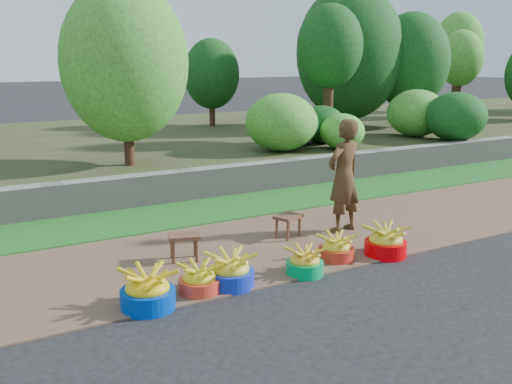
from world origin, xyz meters
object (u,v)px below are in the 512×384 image
basin_a (148,291)px  basin_e (336,249)px  vendor_woman (344,176)px  basin_f (386,242)px  basin_b (199,280)px  stool_left (184,240)px  stool_right (288,220)px  basin_d (305,262)px  basin_c (231,271)px

basin_a → basin_e: bearing=4.0°
basin_a → vendor_woman: 3.54m
basin_a → basin_f: (3.17, 0.01, -0.01)m
basin_e → vendor_woman: vendor_woman is taller
basin_b → stool_left: bearing=76.3°
basin_f → vendor_woman: vendor_woman is taller
basin_f → basin_a: bearing=-179.9°
stool_right → basin_a: bearing=-153.7°
vendor_woman → basin_d: bearing=26.1°
stool_left → vendor_woman: (2.46, 0.01, 0.55)m
basin_d → basin_f: bearing=1.2°
basin_c → basin_f: size_ratio=0.98×
basin_a → basin_b: size_ratio=1.23×
basin_a → basin_d: bearing=-0.6°
vendor_woman → stool_right: bearing=-21.1°
basin_c → basin_e: (1.53, 0.09, -0.02)m
basin_a → basin_b: bearing=7.9°
basin_a → basin_b: (0.61, 0.08, -0.04)m
basin_d → basin_e: 0.64m
stool_left → basin_d: bearing=-46.1°
basin_c → basin_e: basin_c is taller
basin_a → basin_e: basin_a is taller
basin_b → stool_left: 1.03m
basin_a → vendor_woman: bearing=18.1°
basin_b → vendor_woman: (2.71, 1.00, 0.68)m
basin_a → basin_d: 1.90m
stool_right → vendor_woman: 1.02m
basin_e → vendor_woman: size_ratio=0.28×
basin_c → basin_d: bearing=-6.7°
basin_b → basin_d: basin_b is taller
basin_f → vendor_woman: bearing=82.3°
basin_c → vendor_woman: (2.33, 0.99, 0.66)m
basin_f → basin_b: bearing=178.3°
basin_d → basin_f: basin_f is taller
basin_d → stool_left: bearing=133.9°
basin_e → basin_f: (0.66, -0.17, 0.03)m
basin_e → basin_f: size_ratio=0.84×
basin_a → stool_left: basin_a is taller
vendor_woman → basin_b: bearing=8.3°
basin_c → stool_left: bearing=97.9°
basin_c → vendor_woman: 2.62m
basin_e → vendor_woman: (0.80, 0.90, 0.68)m
stool_left → basin_c: bearing=-82.1°
basin_a → stool_left: bearing=51.8°
basin_b → vendor_woman: 2.96m
stool_right → vendor_woman: (0.84, -0.14, 0.56)m
basin_d → basin_f: size_ratio=0.82×
basin_d → stool_left: (-1.05, 1.10, 0.14)m
basin_a → basin_d: size_ratio=1.26×
basin_b → basin_f: 2.56m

